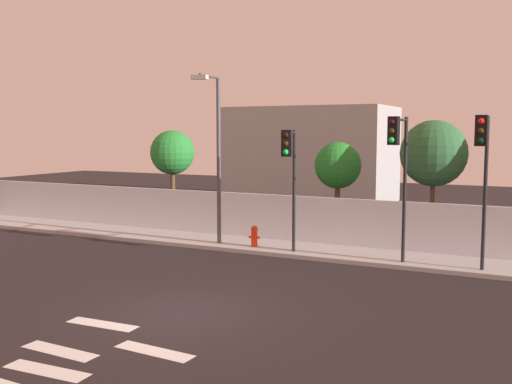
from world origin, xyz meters
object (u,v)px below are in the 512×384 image
street_lamp_curbside (216,146)px  roadside_tree_midleft (338,166)px  traffic_light_center (290,164)px  roadside_tree_leftmost (172,153)px  traffic_light_right (483,159)px  fire_hydrant (254,235)px  traffic_light_left (399,158)px  roadside_tree_midright (434,154)px

street_lamp_curbside → roadside_tree_midleft: bearing=44.0°
traffic_light_center → roadside_tree_leftmost: (-7.81, 4.24, 0.10)m
traffic_light_center → street_lamp_curbside: bearing=168.3°
traffic_light_right → fire_hydrant: traffic_light_right is taller
traffic_light_left → roadside_tree_midleft: size_ratio=1.18×
street_lamp_curbside → traffic_light_left: bearing=-3.5°
traffic_light_center → roadside_tree_leftmost: 8.89m
street_lamp_curbside → fire_hydrant: 3.70m
roadside_tree_leftmost → fire_hydrant: bearing=-29.2°
traffic_light_center → roadside_tree_leftmost: roadside_tree_leftmost is taller
traffic_light_right → roadside_tree_midleft: size_ratio=1.18×
traffic_light_left → roadside_tree_leftmost: 12.17m
street_lamp_curbside → roadside_tree_leftmost: size_ratio=1.41×
roadside_tree_leftmost → traffic_light_right: bearing=-16.6°
traffic_light_center → traffic_light_right: bearing=0.3°
traffic_light_right → roadside_tree_midleft: bearing=144.7°
roadside_tree_midleft → roadside_tree_midright: roadside_tree_midright is taller
traffic_light_left → traffic_light_right: size_ratio=1.00×
traffic_light_left → fire_hydrant: traffic_light_left is taller
roadside_tree_leftmost → roadside_tree_midright: (11.92, 0.00, 0.17)m
traffic_light_center → street_lamp_curbside: 3.48m
traffic_light_right → street_lamp_curbside: street_lamp_curbside is taller
street_lamp_curbside → roadside_tree_leftmost: street_lamp_curbside is taller
fire_hydrant → roadside_tree_leftmost: 7.44m
traffic_light_center → roadside_tree_midleft: (0.31, 4.24, -0.30)m
fire_hydrant → roadside_tree_leftmost: roadside_tree_leftmost is taller
roadside_tree_leftmost → roadside_tree_midleft: (8.13, -0.00, -0.40)m
traffic_light_center → roadside_tree_midright: size_ratio=0.89×
fire_hydrant → street_lamp_curbside: bearing=-172.6°
traffic_light_center → fire_hydrant: size_ratio=5.50×
traffic_light_left → traffic_light_right: 2.58m
street_lamp_curbside → roadside_tree_midright: size_ratio=1.30×
street_lamp_curbside → roadside_tree_midleft: 5.18m
roadside_tree_midleft → roadside_tree_leftmost: bearing=180.0°
street_lamp_curbside → traffic_light_center: bearing=-11.7°
traffic_light_right → roadside_tree_midright: 4.72m
traffic_light_left → roadside_tree_midright: 4.00m
traffic_light_right → fire_hydrant: bearing=173.9°
traffic_light_right → roadside_tree_leftmost: traffic_light_right is taller
traffic_light_left → traffic_light_right: bearing=-5.1°
traffic_light_left → traffic_light_center: size_ratio=1.09×
traffic_light_right → fire_hydrant: 8.70m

